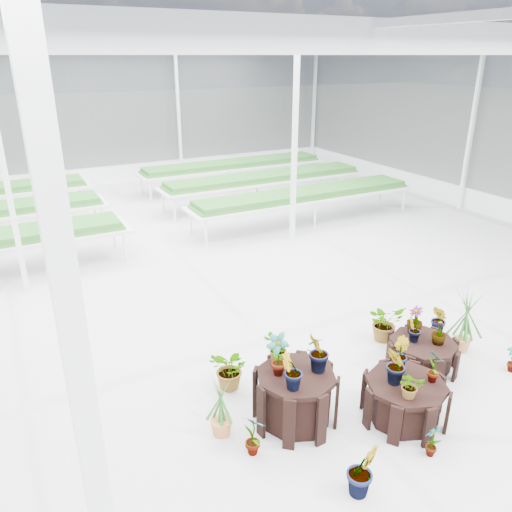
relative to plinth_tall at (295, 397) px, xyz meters
name	(u,v)px	position (x,y,z in m)	size (l,w,h in m)	color
ground_plane	(263,350)	(0.40, 1.57, -0.34)	(24.00, 24.00, 0.00)	gray
greenhouse_shell	(263,209)	(0.40, 1.57, 1.91)	(18.00, 24.00, 4.50)	white
steel_frame	(263,209)	(0.40, 1.57, 1.91)	(18.00, 24.00, 4.50)	silver
nursery_benches	(134,207)	(0.40, 8.77, 0.08)	(16.00, 7.00, 0.84)	silver
plinth_tall	(295,397)	(0.00, 0.00, 0.00)	(1.00, 1.00, 0.68)	black
plinth_mid	(404,401)	(1.20, -0.60, -0.07)	(1.01, 1.01, 0.53)	black
plinth_low	(422,355)	(2.20, 0.10, -0.12)	(0.97, 0.97, 0.43)	black
nursery_plants	(354,354)	(1.06, 0.23, 0.15)	(4.52, 2.69, 1.22)	#265E22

